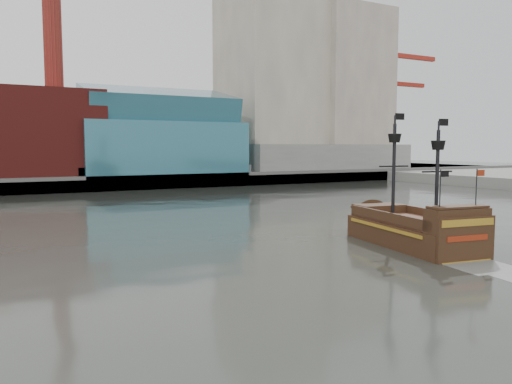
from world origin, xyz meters
TOP-DOWN VIEW (x-y plane):
  - ground at (0.00, 0.00)m, footprint 400.00×400.00m
  - promenade_far at (0.00, 92.00)m, footprint 220.00×60.00m
  - seawall at (0.00, 62.50)m, footprint 220.00×1.00m
  - skyline at (5.21, 84.56)m, footprint 149.00×45.00m
  - crane_a at (78.63, 82.00)m, footprint 22.50×4.00m
  - crane_b at (88.23, 92.00)m, footprint 19.10×4.00m
  - pirate_ship at (8.96, 4.02)m, footprint 6.30×14.73m

SIDE VIEW (x-z plane):
  - ground at x=0.00m, z-range 0.00..0.00m
  - pirate_ship at x=8.96m, z-range -4.37..6.30m
  - promenade_far at x=0.00m, z-range 0.00..2.00m
  - seawall at x=0.00m, z-range 0.00..2.60m
  - crane_b at x=88.23m, z-range 2.45..28.70m
  - crane_a at x=78.63m, z-range 2.99..35.24m
  - skyline at x=5.21m, z-range -6.45..55.55m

